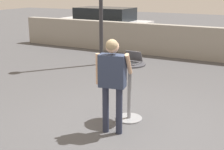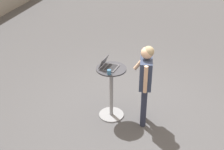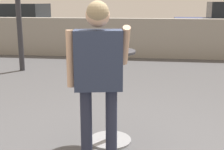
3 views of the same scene
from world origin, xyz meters
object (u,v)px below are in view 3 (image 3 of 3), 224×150
at_px(laptop, 111,46).
at_px(parked_car_further_down, 7,24).
at_px(coffee_mug, 89,46).
at_px(cafe_table, 110,93).
at_px(standing_person, 98,67).

distance_m(laptop, parked_car_further_down, 9.01).
distance_m(coffee_mug, parked_car_further_down, 8.95).
distance_m(cafe_table, parked_car_further_down, 9.05).
bearing_deg(laptop, coffee_mug, -160.56).
height_order(laptop, coffee_mug, laptop).
distance_m(laptop, standing_person, 0.71).
distance_m(coffee_mug, standing_person, 0.67).
bearing_deg(standing_person, cafe_table, 88.66).
xyz_separation_m(laptop, standing_person, (-0.02, -0.71, -0.10)).
bearing_deg(cafe_table, parked_car_further_down, 122.87).
xyz_separation_m(cafe_table, coffee_mug, (-0.23, -0.03, 0.54)).
height_order(cafe_table, laptop, laptop).
bearing_deg(coffee_mug, parked_car_further_down, 121.56).
height_order(cafe_table, coffee_mug, coffee_mug).
bearing_deg(laptop, parked_car_further_down, 123.09).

